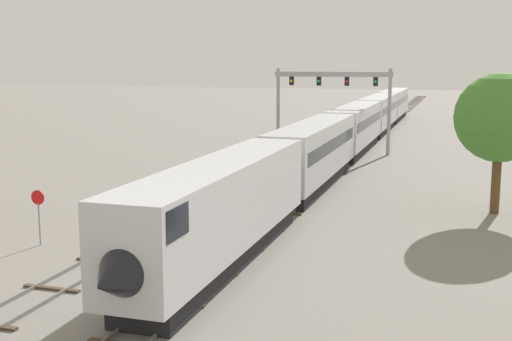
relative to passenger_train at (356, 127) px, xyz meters
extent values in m
plane|color=gray|center=(-2.00, -43.66, -2.61)|extent=(400.00, 400.00, 0.00)
cube|color=slate|center=(-0.72, 16.34, -2.53)|extent=(0.07, 200.00, 0.16)
cube|color=slate|center=(0.72, 16.34, -2.53)|extent=(0.07, 200.00, 0.16)
cube|color=#473828|center=(0.00, -45.66, -2.56)|extent=(2.60, 0.24, 0.10)
cube|color=#473828|center=(0.00, -41.66, -2.56)|extent=(2.60, 0.24, 0.10)
cube|color=#473828|center=(0.00, -37.66, -2.56)|extent=(2.60, 0.24, 0.10)
cube|color=#473828|center=(0.00, -33.66, -2.56)|extent=(2.60, 0.24, 0.10)
cube|color=#473828|center=(0.00, -29.66, -2.56)|extent=(2.60, 0.24, 0.10)
cube|color=#473828|center=(0.00, -25.66, -2.56)|extent=(2.60, 0.24, 0.10)
cube|color=#473828|center=(0.00, -21.66, -2.56)|extent=(2.60, 0.24, 0.10)
cube|color=#473828|center=(0.00, -17.66, -2.56)|extent=(2.60, 0.24, 0.10)
cube|color=#473828|center=(0.00, -13.66, -2.56)|extent=(2.60, 0.24, 0.10)
cube|color=#473828|center=(0.00, -9.66, -2.56)|extent=(2.60, 0.24, 0.10)
cube|color=#473828|center=(0.00, -5.66, -2.56)|extent=(2.60, 0.24, 0.10)
cube|color=#473828|center=(0.00, -1.66, -2.56)|extent=(2.60, 0.24, 0.10)
cube|color=#473828|center=(0.00, 2.34, -2.56)|extent=(2.60, 0.24, 0.10)
cube|color=#473828|center=(0.00, 6.34, -2.56)|extent=(2.60, 0.24, 0.10)
cube|color=#473828|center=(0.00, 10.34, -2.56)|extent=(2.60, 0.24, 0.10)
cube|color=#473828|center=(0.00, 14.34, -2.56)|extent=(2.60, 0.24, 0.10)
cube|color=#473828|center=(0.00, 18.34, -2.56)|extent=(2.60, 0.24, 0.10)
cube|color=#473828|center=(0.00, 22.34, -2.56)|extent=(2.60, 0.24, 0.10)
cube|color=#473828|center=(0.00, 26.34, -2.56)|extent=(2.60, 0.24, 0.10)
cube|color=#473828|center=(0.00, 30.34, -2.56)|extent=(2.60, 0.24, 0.10)
cube|color=#473828|center=(0.00, 34.34, -2.56)|extent=(2.60, 0.24, 0.10)
cube|color=#473828|center=(0.00, 38.34, -2.56)|extent=(2.60, 0.24, 0.10)
cube|color=#473828|center=(0.00, 42.34, -2.56)|extent=(2.60, 0.24, 0.10)
cube|color=#473828|center=(0.00, 46.34, -2.56)|extent=(2.60, 0.24, 0.10)
cube|color=#473828|center=(0.00, 50.34, -2.56)|extent=(2.60, 0.24, 0.10)
cube|color=#473828|center=(0.00, 54.34, -2.56)|extent=(2.60, 0.24, 0.10)
cube|color=#473828|center=(0.00, 58.34, -2.56)|extent=(2.60, 0.24, 0.10)
cube|color=#473828|center=(0.00, 62.34, -2.56)|extent=(2.60, 0.24, 0.10)
cube|color=#473828|center=(0.00, 66.34, -2.56)|extent=(2.60, 0.24, 0.10)
cube|color=#473828|center=(0.00, 70.34, -2.56)|extent=(2.60, 0.24, 0.10)
cube|color=#473828|center=(0.00, 74.34, -2.56)|extent=(2.60, 0.24, 0.10)
cube|color=#473828|center=(0.00, 78.34, -2.56)|extent=(2.60, 0.24, 0.10)
cube|color=#473828|center=(0.00, 82.34, -2.56)|extent=(2.60, 0.24, 0.10)
cube|color=#473828|center=(0.00, 86.34, -2.56)|extent=(2.60, 0.24, 0.10)
cube|color=#473828|center=(0.00, 90.34, -2.56)|extent=(2.60, 0.24, 0.10)
cube|color=#473828|center=(0.00, 94.34, -2.56)|extent=(2.60, 0.24, 0.10)
cube|color=#473828|center=(0.00, 98.34, -2.56)|extent=(2.60, 0.24, 0.10)
cube|color=#473828|center=(0.00, 102.34, -2.56)|extent=(2.60, 0.24, 0.10)
cube|color=#473828|center=(0.00, 106.34, -2.56)|extent=(2.60, 0.24, 0.10)
cube|color=#473828|center=(0.00, 110.34, -2.56)|extent=(2.60, 0.24, 0.10)
cube|color=#473828|center=(0.00, 114.34, -2.56)|extent=(2.60, 0.24, 0.10)
cube|color=slate|center=(-6.22, -3.66, -2.53)|extent=(0.07, 160.00, 0.16)
cube|color=slate|center=(-4.78, -3.66, -2.53)|extent=(0.07, 160.00, 0.16)
cube|color=#473828|center=(-5.50, -45.66, -2.56)|extent=(2.60, 0.24, 0.10)
cube|color=#473828|center=(-5.50, -41.66, -2.56)|extent=(2.60, 0.24, 0.10)
cube|color=#473828|center=(-5.50, -37.66, -2.56)|extent=(2.60, 0.24, 0.10)
cube|color=#473828|center=(-5.50, -33.66, -2.56)|extent=(2.60, 0.24, 0.10)
cube|color=#473828|center=(-5.50, -29.66, -2.56)|extent=(2.60, 0.24, 0.10)
cube|color=#473828|center=(-5.50, -25.66, -2.56)|extent=(2.60, 0.24, 0.10)
cube|color=#473828|center=(-5.50, -21.66, -2.56)|extent=(2.60, 0.24, 0.10)
cube|color=#473828|center=(-5.50, -17.66, -2.56)|extent=(2.60, 0.24, 0.10)
cube|color=#473828|center=(-5.50, -13.66, -2.56)|extent=(2.60, 0.24, 0.10)
cube|color=#473828|center=(-5.50, -9.66, -2.56)|extent=(2.60, 0.24, 0.10)
cube|color=#473828|center=(-5.50, -5.66, -2.56)|extent=(2.60, 0.24, 0.10)
cube|color=#473828|center=(-5.50, -1.66, -2.56)|extent=(2.60, 0.24, 0.10)
cube|color=#473828|center=(-5.50, 2.34, -2.56)|extent=(2.60, 0.24, 0.10)
cube|color=#473828|center=(-5.50, 6.34, -2.56)|extent=(2.60, 0.24, 0.10)
cube|color=#473828|center=(-5.50, 10.34, -2.56)|extent=(2.60, 0.24, 0.10)
cube|color=#473828|center=(-5.50, 14.34, -2.56)|extent=(2.60, 0.24, 0.10)
cube|color=#473828|center=(-5.50, 18.34, -2.56)|extent=(2.60, 0.24, 0.10)
cube|color=#473828|center=(-5.50, 22.34, -2.56)|extent=(2.60, 0.24, 0.10)
cube|color=#473828|center=(-5.50, 26.34, -2.56)|extent=(2.60, 0.24, 0.10)
cube|color=#473828|center=(-5.50, 30.34, -2.56)|extent=(2.60, 0.24, 0.10)
cube|color=#473828|center=(-5.50, 34.34, -2.56)|extent=(2.60, 0.24, 0.10)
cube|color=#473828|center=(-5.50, 38.34, -2.56)|extent=(2.60, 0.24, 0.10)
cube|color=#473828|center=(-5.50, 42.34, -2.56)|extent=(2.60, 0.24, 0.10)
cube|color=#473828|center=(-5.50, 46.34, -2.56)|extent=(2.60, 0.24, 0.10)
cube|color=#473828|center=(-5.50, 50.34, -2.56)|extent=(2.60, 0.24, 0.10)
cube|color=#473828|center=(-5.50, 54.34, -2.56)|extent=(2.60, 0.24, 0.10)
cube|color=#473828|center=(-5.50, 58.34, -2.56)|extent=(2.60, 0.24, 0.10)
cube|color=#473828|center=(-5.50, 62.34, -2.56)|extent=(2.60, 0.24, 0.10)
cube|color=#473828|center=(-5.50, 66.34, -2.56)|extent=(2.60, 0.24, 0.10)
cube|color=#473828|center=(-5.50, 70.34, -2.56)|extent=(2.60, 0.24, 0.10)
cube|color=#473828|center=(-5.50, 74.34, -2.56)|extent=(2.60, 0.24, 0.10)
cube|color=silver|center=(0.00, -40.20, 0.29)|extent=(3.00, 18.92, 3.80)
cone|color=black|center=(0.00, -49.86, -0.11)|extent=(2.88, 2.60, 2.88)
cube|color=black|center=(0.00, -48.46, 1.43)|extent=(3.04, 1.80, 1.10)
cube|color=black|center=(0.00, -40.20, -2.11)|extent=(2.52, 17.03, 1.00)
cube|color=#B7BABF|center=(0.00, -20.28, 0.29)|extent=(3.00, 18.92, 3.80)
cube|color=black|center=(0.00, -20.28, 0.69)|extent=(3.04, 17.41, 0.90)
cube|color=black|center=(0.00, -20.28, -2.11)|extent=(2.52, 17.03, 1.00)
cube|color=#B7BABF|center=(0.00, -0.36, 0.29)|extent=(3.00, 18.92, 3.80)
cube|color=black|center=(0.00, -0.36, 0.69)|extent=(3.04, 17.41, 0.90)
cube|color=black|center=(0.00, -0.36, -2.11)|extent=(2.52, 17.03, 1.00)
cube|color=#B7BABF|center=(0.00, 19.56, 0.29)|extent=(3.00, 18.92, 3.80)
cube|color=black|center=(0.00, 19.56, 0.69)|extent=(3.04, 17.41, 0.90)
cube|color=black|center=(0.00, 19.56, -2.11)|extent=(2.52, 17.03, 1.00)
cube|color=#B7BABF|center=(0.00, 39.48, 0.29)|extent=(3.00, 18.92, 3.80)
cube|color=black|center=(0.00, 39.48, 0.69)|extent=(3.04, 17.41, 0.90)
cube|color=black|center=(0.00, 39.48, -2.11)|extent=(2.52, 17.03, 1.00)
cylinder|color=#999BA0|center=(-8.00, -1.43, 1.71)|extent=(0.36, 0.36, 8.63)
cylinder|color=#999BA0|center=(3.50, -1.43, 1.71)|extent=(0.36, 0.36, 8.63)
cube|color=#999BA0|center=(-2.25, -1.43, 5.42)|extent=(12.10, 0.36, 0.50)
cube|color=black|center=(-6.56, -1.38, 4.72)|extent=(0.44, 0.32, 0.90)
sphere|color=yellow|center=(-6.56, -1.57, 4.72)|extent=(0.28, 0.28, 0.28)
cube|color=black|center=(-3.69, -1.38, 4.72)|extent=(0.44, 0.32, 0.90)
sphere|color=green|center=(-3.69, -1.57, 4.72)|extent=(0.28, 0.28, 0.28)
cube|color=black|center=(-0.81, -1.38, 4.72)|extent=(0.44, 0.32, 0.90)
sphere|color=red|center=(-0.81, -1.57, 4.72)|extent=(0.28, 0.28, 0.28)
cube|color=black|center=(2.06, -1.38, 4.72)|extent=(0.44, 0.32, 0.90)
sphere|color=green|center=(2.06, -1.57, 4.72)|extent=(0.28, 0.28, 0.28)
cylinder|color=gray|center=(-10.00, -40.05, -1.51)|extent=(0.08, 0.08, 2.20)
cylinder|color=red|center=(-10.00, -40.07, -0.11)|extent=(0.76, 0.03, 0.76)
cylinder|color=brown|center=(12.60, -25.49, -0.58)|extent=(0.56, 0.56, 4.05)
sphere|color=#427F2D|center=(12.60, -25.49, 3.35)|extent=(5.44, 5.44, 5.44)
camera|label=1|loc=(10.32, -67.99, 6.72)|focal=46.19mm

